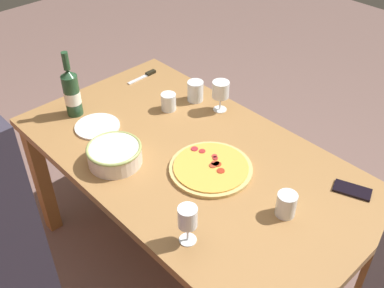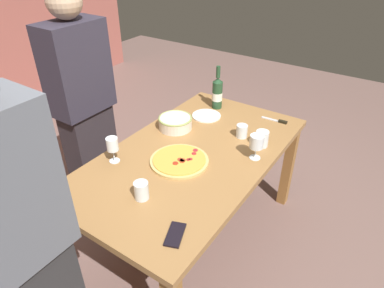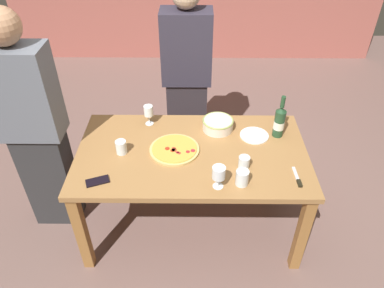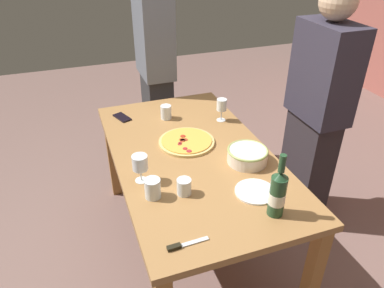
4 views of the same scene
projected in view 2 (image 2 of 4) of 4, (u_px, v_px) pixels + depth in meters
The scene contains 15 objects.
ground_plane at pixel (192, 238), 2.49m from camera, with size 8.00×8.00×0.00m, color #745851.
dining_table at pixel (192, 165), 2.13m from camera, with size 1.60×0.90×0.75m.
pizza at pixel (179, 160), 2.00m from camera, with size 0.35×0.35×0.02m.
serving_bowl at pixel (175, 122), 2.32m from camera, with size 0.23×0.23×0.08m.
wine_bottle at pixel (217, 93), 2.54m from camera, with size 0.08×0.08×0.33m.
wine_glass_near_pizza at pixel (257, 143), 1.98m from camera, with size 0.08×0.08×0.16m.
wine_glass_by_bottle at pixel (112, 146), 1.95m from camera, with size 0.07×0.07×0.16m.
cup_amber at pixel (242, 131), 2.22m from camera, with size 0.07×0.07×0.09m, color white.
cup_ceramic at pixel (141, 190), 1.71m from camera, with size 0.08×0.08×0.10m, color white.
cup_spare at pixel (262, 139), 2.12m from camera, with size 0.08×0.08×0.10m, color white.
side_plate at pixel (206, 116), 2.48m from camera, with size 0.21×0.21×0.01m, color white.
cell_phone at pixel (175, 234), 1.52m from camera, with size 0.07×0.14×0.01m, color black.
pizza_knife at pixel (278, 121), 2.42m from camera, with size 0.03×0.19×0.02m.
person_host at pixel (17, 252), 1.29m from camera, with size 0.41×0.24×1.72m.
person_guest_left at pixel (84, 107), 2.42m from camera, with size 0.42×0.24×1.65m.
Camera 2 is at (-1.43, -0.97, 1.91)m, focal length 31.82 mm.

